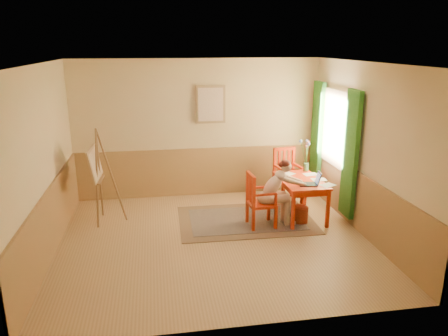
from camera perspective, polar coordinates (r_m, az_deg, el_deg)
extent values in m
cube|color=tan|center=(7.09, -1.29, -9.59)|extent=(5.00, 4.50, 0.02)
cube|color=white|center=(6.38, -1.45, 13.83)|extent=(5.00, 4.50, 0.02)
cube|color=#E0BC89|center=(8.78, -3.44, 5.21)|extent=(5.00, 0.02, 2.80)
cube|color=#E0BC89|center=(4.48, 2.72, -5.79)|extent=(5.00, 0.02, 2.80)
cube|color=#E0BC89|center=(6.74, -23.02, 0.49)|extent=(0.02, 4.50, 2.80)
cube|color=#E0BC89|center=(7.37, 18.37, 2.23)|extent=(0.02, 4.50, 2.80)
cube|color=tan|center=(8.97, -3.33, -0.48)|extent=(5.00, 0.04, 1.00)
cube|color=tan|center=(7.01, -21.97, -6.59)|extent=(0.04, 4.50, 1.00)
cube|color=tan|center=(7.61, 17.57, -4.36)|extent=(0.04, 4.50, 1.00)
cube|color=white|center=(8.28, 14.75, 5.08)|extent=(0.02, 1.00, 1.30)
cube|color=#A58256|center=(8.27, 14.62, 5.08)|extent=(0.03, 1.12, 1.42)
cube|color=#3B812D|center=(7.63, 16.45, 1.70)|extent=(0.08, 0.45, 2.20)
cube|color=#3B812D|center=(9.02, 12.23, 4.18)|extent=(0.08, 0.45, 2.20)
cube|color=#A58256|center=(8.68, -1.81, 8.44)|extent=(0.60, 0.04, 0.76)
cube|color=beige|center=(8.66, -1.78, 8.42)|extent=(0.50, 0.02, 0.66)
cube|color=#8C7251|center=(7.82, 2.93, -6.90)|extent=(2.43, 1.65, 0.01)
cube|color=black|center=(7.82, 2.93, -6.84)|extent=(2.02, 1.24, 0.01)
cube|color=red|center=(7.86, 10.13, -1.63)|extent=(0.73, 1.21, 0.04)
cube|color=red|center=(7.88, 10.11, -2.12)|extent=(0.63, 1.11, 0.10)
cube|color=red|center=(7.39, 9.16, -5.72)|extent=(0.06, 0.06, 0.68)
cube|color=red|center=(7.61, 13.63, -5.33)|extent=(0.06, 0.06, 0.68)
cube|color=red|center=(8.37, 6.72, -2.96)|extent=(0.06, 0.06, 0.68)
cube|color=red|center=(8.57, 10.74, -2.69)|extent=(0.06, 0.06, 0.68)
cube|color=red|center=(7.45, 5.00, -4.77)|extent=(0.47, 0.46, 0.04)
cube|color=red|center=(7.31, 3.92, -7.02)|extent=(0.05, 0.05, 0.39)
cube|color=red|center=(7.43, 6.88, -6.71)|extent=(0.05, 0.05, 0.39)
cube|color=red|center=(7.64, 3.09, -5.94)|extent=(0.05, 0.05, 0.39)
cube|color=red|center=(7.75, 5.93, -5.66)|extent=(0.05, 0.05, 0.39)
cube|color=red|center=(7.12, 4.00, -3.27)|extent=(0.05, 0.05, 0.53)
cube|color=red|center=(7.46, 3.15, -2.33)|extent=(0.05, 0.05, 0.53)
cube|color=red|center=(7.22, 3.60, -1.01)|extent=(0.08, 0.43, 0.06)
cube|color=red|center=(7.21, 3.78, -3.14)|extent=(0.03, 0.05, 0.44)
cube|color=red|center=(7.30, 3.56, -2.90)|extent=(0.03, 0.05, 0.44)
cube|color=red|center=(7.38, 3.35, -2.66)|extent=(0.03, 0.05, 0.44)
cube|color=red|center=(7.20, 5.51, -3.55)|extent=(0.40, 0.06, 0.03)
cube|color=red|center=(7.29, 6.90, -4.21)|extent=(0.04, 0.04, 0.21)
cube|color=red|center=(7.54, 4.60, -2.60)|extent=(0.40, 0.06, 0.03)
cube|color=red|center=(7.63, 5.93, -3.25)|extent=(0.04, 0.04, 0.21)
cube|color=red|center=(8.68, 8.52, -1.51)|extent=(0.54, 0.56, 0.05)
cube|color=red|center=(8.85, 6.61, -2.72)|extent=(0.06, 0.06, 0.43)
cube|color=red|center=(8.48, 7.84, -3.63)|extent=(0.06, 0.06, 0.43)
cube|color=red|center=(9.03, 9.02, -2.43)|extent=(0.06, 0.06, 0.43)
cube|color=red|center=(8.66, 10.33, -3.31)|extent=(0.06, 0.06, 0.43)
cube|color=red|center=(8.69, 6.73, 0.77)|extent=(0.06, 0.06, 0.59)
cube|color=red|center=(8.87, 9.18, 0.99)|extent=(0.06, 0.06, 0.59)
cube|color=red|center=(8.71, 8.04, 2.54)|extent=(0.47, 0.12, 0.06)
cube|color=red|center=(8.74, 7.33, 0.72)|extent=(0.05, 0.04, 0.48)
cube|color=red|center=(8.78, 7.97, 0.78)|extent=(0.05, 0.04, 0.48)
cube|color=red|center=(8.83, 8.59, 0.84)|extent=(0.05, 0.04, 0.48)
cube|color=red|center=(8.52, 7.33, 0.01)|extent=(0.11, 0.44, 0.04)
cube|color=red|center=(8.37, 7.91, -1.14)|extent=(0.05, 0.05, 0.24)
cube|color=red|center=(8.70, 9.82, 0.25)|extent=(0.11, 0.44, 0.04)
cube|color=red|center=(8.55, 10.43, -0.87)|extent=(0.05, 0.05, 0.24)
ellipsoid|color=beige|center=(7.43, 5.41, -3.97)|extent=(0.29, 0.35, 0.21)
cylinder|color=beige|center=(7.42, 7.05, -4.13)|extent=(0.42, 0.17, 0.15)
cylinder|color=beige|center=(7.57, 6.62, -3.70)|extent=(0.42, 0.17, 0.15)
cylinder|color=beige|center=(7.58, 8.38, -5.73)|extent=(0.11, 0.11, 0.47)
cylinder|color=beige|center=(7.72, 7.93, -5.29)|extent=(0.11, 0.11, 0.47)
cube|color=beige|center=(7.69, 8.72, -7.28)|extent=(0.20, 0.10, 0.07)
cube|color=beige|center=(7.83, 8.27, -6.82)|extent=(0.20, 0.10, 0.07)
ellipsoid|color=beige|center=(7.41, 6.47, -2.38)|extent=(0.47, 0.30, 0.49)
ellipsoid|color=beige|center=(7.40, 7.53, -0.99)|extent=(0.20, 0.29, 0.17)
sphere|color=beige|center=(7.39, 8.28, 0.19)|extent=(0.20, 0.20, 0.19)
ellipsoid|color=#5C2116|center=(7.37, 8.16, 0.58)|extent=(0.19, 0.19, 0.13)
sphere|color=#5C2116|center=(7.34, 7.62, 0.47)|extent=(0.10, 0.10, 0.10)
cylinder|color=beige|center=(7.32, 8.53, -1.63)|extent=(0.21, 0.09, 0.14)
cylinder|color=beige|center=(7.44, 9.95, -2.03)|extent=(0.28, 0.15, 0.16)
sphere|color=beige|center=(7.35, 9.19, -1.82)|extent=(0.09, 0.09, 0.08)
sphere|color=beige|center=(7.53, 10.70, -2.23)|extent=(0.07, 0.07, 0.07)
cylinder|color=beige|center=(7.56, 7.78, -1.01)|extent=(0.22, 0.12, 0.14)
cylinder|color=beige|center=(7.65, 9.27, -1.49)|extent=(0.28, 0.11, 0.16)
sphere|color=beige|center=(7.61, 8.36, -1.16)|extent=(0.09, 0.09, 0.08)
sphere|color=beige|center=(7.68, 10.17, -1.82)|extent=(0.07, 0.07, 0.07)
cube|color=#1E2338|center=(7.58, 11.03, -2.13)|extent=(0.33, 0.26, 0.02)
cube|color=#2D3342|center=(7.57, 11.03, -2.11)|extent=(0.29, 0.21, 0.00)
cube|color=#1E2338|center=(7.58, 12.41, -1.31)|extent=(0.09, 0.23, 0.21)
cube|color=#99BFF2|center=(7.58, 12.32, -1.34)|extent=(0.07, 0.19, 0.17)
cube|color=white|center=(7.62, 13.62, -2.23)|extent=(0.32, 0.28, 0.00)
cube|color=white|center=(8.18, 11.42, -0.83)|extent=(0.28, 0.21, 0.00)
cube|color=white|center=(8.13, 8.50, -0.79)|extent=(0.32, 0.30, 0.00)
cube|color=white|center=(7.90, 12.48, -1.50)|extent=(0.26, 0.19, 0.00)
cylinder|color=#3F724C|center=(8.35, 10.81, 0.14)|extent=(0.13, 0.13, 0.16)
cylinder|color=#3F7233|center=(8.31, 10.49, 2.03)|extent=(0.11, 0.10, 0.43)
sphere|color=#728CD8|center=(8.29, 10.15, 3.54)|extent=(0.08, 0.08, 0.07)
cylinder|color=#3F7233|center=(8.23, 10.96, 1.95)|extent=(0.03, 0.11, 0.45)
sphere|color=pink|center=(8.14, 11.10, 3.41)|extent=(0.06, 0.06, 0.05)
cylinder|color=#3F7233|center=(8.31, 10.86, 1.67)|extent=(0.02, 0.05, 0.33)
sphere|color=pink|center=(8.29, 10.89, 2.82)|extent=(0.07, 0.07, 0.05)
cylinder|color=#3F7233|center=(8.22, 11.01, 1.81)|extent=(0.03, 0.14, 0.42)
sphere|color=#728CD8|center=(8.11, 11.20, 3.12)|extent=(0.08, 0.08, 0.06)
cylinder|color=#3F7233|center=(8.35, 10.93, 1.86)|extent=(0.06, 0.11, 0.37)
sphere|color=pink|center=(8.36, 11.04, 3.19)|extent=(0.07, 0.07, 0.05)
cylinder|color=#3F7233|center=(8.32, 10.92, 1.84)|extent=(0.04, 0.07, 0.38)
sphere|color=pink|center=(8.31, 11.01, 3.16)|extent=(0.06, 0.06, 0.05)
cylinder|color=#3F7233|center=(8.34, 10.88, 2.06)|extent=(0.04, 0.13, 0.43)
sphere|color=#728CD8|center=(8.35, 10.93, 3.58)|extent=(0.07, 0.07, 0.05)
cylinder|color=#A33B1E|center=(7.78, 10.08, -6.14)|extent=(0.31, 0.31, 0.29)
cylinder|color=olive|center=(7.67, -16.52, -1.34)|extent=(0.10, 0.31, 1.70)
cylinder|color=olive|center=(7.93, -16.19, -0.75)|extent=(0.07, 0.31, 1.70)
cylinder|color=olive|center=(7.77, -14.69, -1.00)|extent=(0.45, 0.06, 1.70)
cylinder|color=olive|center=(7.83, -16.48, -1.53)|extent=(0.05, 0.48, 0.03)
cube|color=olive|center=(7.82, -16.08, -1.52)|extent=(0.08, 0.52, 0.03)
cube|color=#A58256|center=(7.75, -16.81, 0.57)|extent=(0.17, 0.76, 0.56)
cube|color=beige|center=(7.75, -16.68, 0.57)|extent=(0.13, 0.68, 0.49)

